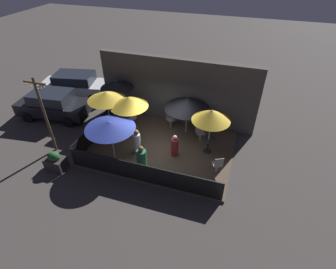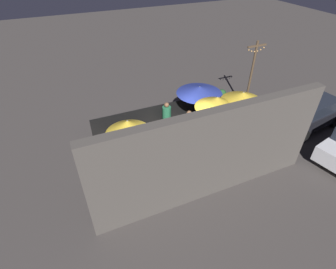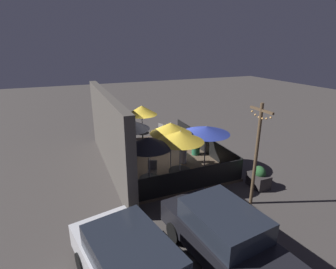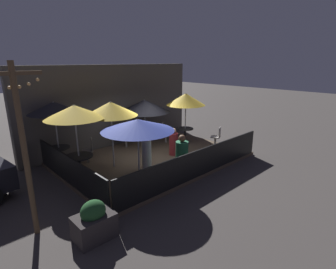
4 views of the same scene
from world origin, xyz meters
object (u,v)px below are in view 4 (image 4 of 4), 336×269
at_px(patio_umbrella_4, 138,125).
at_px(patron_2, 174,143).
at_px(patio_chair_1, 165,132).
at_px(patio_chair_2, 125,136).
at_px(patio_umbrella_1, 54,108).
at_px(patio_chair_3, 89,150).
at_px(patio_umbrella_3, 145,106).
at_px(patron_1, 182,156).
at_px(dining_table_0, 79,160).
at_px(patio_chair_0, 217,136).
at_px(patron_0, 147,153).
at_px(dining_table_1, 59,151).
at_px(light_post, 23,144).
at_px(patio_umbrella_2, 186,99).
at_px(patio_umbrella_0, 74,112).
at_px(planter_box, 94,222).
at_px(dining_table_2, 185,132).
at_px(patio_umbrella_5, 111,109).

xyz_separation_m(patio_umbrella_4, patron_2, (2.63, 1.12, -1.41)).
xyz_separation_m(patio_chair_1, patio_chair_2, (-1.81, 0.68, 0.01)).
bearing_deg(patio_umbrella_1, patio_chair_3, -24.52).
bearing_deg(patio_umbrella_3, patron_2, -91.58).
xyz_separation_m(patio_chair_2, patron_1, (-0.15, -3.68, 0.08)).
xyz_separation_m(patio_umbrella_1, patron_1, (2.82, -3.56, -1.57)).
bearing_deg(dining_table_0, patio_chair_0, -12.65).
relative_size(patron_0, patron_1, 0.98).
distance_m(dining_table_1, patio_chair_1, 4.81).
height_order(patio_chair_3, light_post, light_post).
distance_m(patio_umbrella_2, patio_umbrella_4, 4.49).
bearing_deg(patio_chair_3, patio_umbrella_0, 72.29).
xyz_separation_m(patio_chair_1, planter_box, (-5.81, -3.96, -0.22)).
relative_size(patio_chair_0, patron_2, 0.81).
distance_m(patio_chair_1, planter_box, 7.04).
bearing_deg(patio_umbrella_1, planter_box, -102.89).
height_order(patio_chair_0, patio_chair_3, patio_chair_3).
xyz_separation_m(dining_table_1, patio_chair_1, (4.78, -0.56, -0.04)).
bearing_deg(patio_chair_3, patron_1, 145.15).
bearing_deg(patio_chair_0, patio_umbrella_4, 69.13).
bearing_deg(patio_chair_1, patio_chair_2, -146.37).
distance_m(patio_umbrella_3, dining_table_2, 2.23).
xyz_separation_m(patio_umbrella_1, dining_table_2, (5.35, -1.36, -1.60)).
bearing_deg(patio_umbrella_3, patio_umbrella_0, -162.26).
height_order(patio_umbrella_1, dining_table_0, patio_umbrella_1).
xyz_separation_m(patio_chair_2, patio_chair_3, (-2.00, -0.56, -0.02)).
height_order(patron_0, light_post, light_post).
bearing_deg(patio_umbrella_2, dining_table_1, 165.71).
height_order(patio_umbrella_1, patio_umbrella_5, patio_umbrella_5).
height_order(patron_0, patron_1, patron_1).
bearing_deg(patio_chair_3, patron_2, 175.29).
distance_m(patio_chair_2, patio_chair_3, 2.08).
height_order(patio_umbrella_2, patron_2, patio_umbrella_2).
xyz_separation_m(patron_1, patron_2, (1.07, 1.49, -0.10)).
xyz_separation_m(patio_umbrella_4, dining_table_1, (-1.25, 3.20, -1.36)).
bearing_deg(dining_table_0, patio_umbrella_2, 0.05).
xyz_separation_m(patio_umbrella_1, patio_chair_1, (4.78, -0.56, -1.67)).
relative_size(planter_box, light_post, 0.24).
relative_size(patio_chair_0, patron_1, 0.67).
distance_m(patio_chair_3, light_post, 4.44).
bearing_deg(patio_chair_0, dining_table_1, 39.02).
relative_size(patio_umbrella_0, patron_2, 2.14).
distance_m(patron_1, patron_2, 1.83).
relative_size(patio_umbrella_4, patron_1, 1.63).
distance_m(dining_table_2, patron_0, 3.40).
height_order(patio_chair_2, patron_0, patron_0).
relative_size(patio_umbrella_0, patio_chair_3, 2.64).
relative_size(patio_umbrella_0, patio_chair_2, 2.56).
height_order(patron_2, light_post, light_post).
distance_m(patio_umbrella_1, dining_table_1, 1.62).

